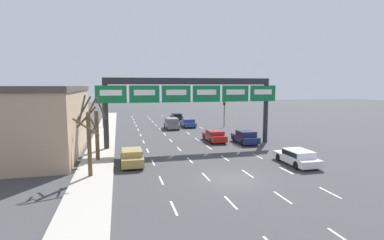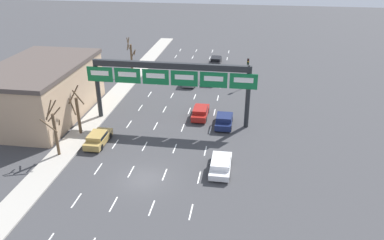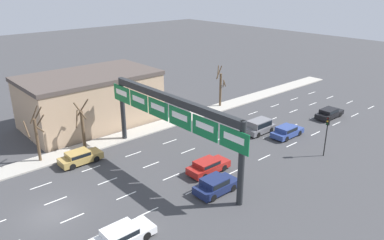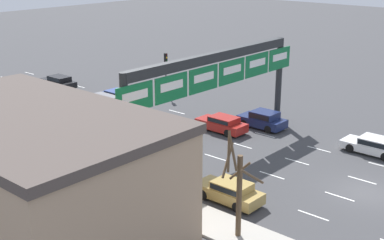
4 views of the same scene
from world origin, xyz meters
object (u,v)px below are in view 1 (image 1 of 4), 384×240
object	(u,v)px
car_white	(297,157)
tree_bare_third	(97,130)
sign_gantry	(191,93)
tree_bare_closest	(103,109)
car_red	(214,135)
car_gold	(132,156)
suv_grey	(172,123)
car_blue	(188,122)
car_navy	(245,137)
traffic_light_near_gantry	(224,107)
car_black	(177,117)
tree_bare_second	(88,136)

from	to	relation	value
car_white	tree_bare_third	xyz separation A→B (m)	(-16.49, 5.22, 2.09)
sign_gantry	tree_bare_closest	xyz separation A→B (m)	(-10.10, 17.15, -2.88)
car_white	car_red	bearing A→B (deg)	106.49
car_gold	suv_grey	bearing A→B (deg)	70.96
car_blue	car_navy	xyz separation A→B (m)	(3.28, -15.24, 0.07)
car_blue	traffic_light_near_gantry	distance (m)	6.35
traffic_light_near_gantry	tree_bare_closest	world-z (taller)	tree_bare_closest
car_blue	car_black	xyz separation A→B (m)	(-0.03, 9.75, -0.01)
car_white	tree_bare_third	distance (m)	17.42
sign_gantry	tree_bare_closest	size ratio (longest dim) A/B	3.36
tree_bare_closest	car_black	bearing A→B (deg)	30.09
car_red	traffic_light_near_gantry	world-z (taller)	traffic_light_near_gantry
car_red	traffic_light_near_gantry	xyz separation A→B (m)	(5.53, 11.85, 2.46)
car_red	tree_bare_closest	xyz separation A→B (m)	(-13.43, 15.30, 2.27)
traffic_light_near_gantry	tree_bare_third	distance (m)	26.14
car_black	tree_bare_second	size ratio (longest dim) A/B	0.80
sign_gantry	suv_grey	size ratio (longest dim) A/B	4.87
car_navy	car_blue	bearing A→B (deg)	102.13
suv_grey	tree_bare_closest	size ratio (longest dim) A/B	0.69
car_red	tree_bare_third	xyz separation A→B (m)	(-12.99, -6.58, 2.06)
car_white	tree_bare_closest	bearing A→B (deg)	121.98
sign_gantry	suv_grey	world-z (taller)	sign_gantry
tree_bare_third	car_navy	bearing A→B (deg)	15.80
car_blue	traffic_light_near_gantry	bearing A→B (deg)	-13.44
suv_grey	car_red	xyz separation A→B (m)	(3.13, -11.66, -0.21)
car_gold	tree_bare_third	bearing A→B (deg)	146.36
sign_gantry	tree_bare_second	bearing A→B (deg)	-136.01
suv_grey	tree_bare_second	xyz separation A→B (m)	(-10.09, -23.07, 2.10)
car_gold	tree_bare_third	size ratio (longest dim) A/B	0.78
car_white	tree_bare_second	bearing A→B (deg)	178.65
car_black	tree_bare_second	world-z (taller)	tree_bare_second
sign_gantry	tree_bare_third	distance (m)	11.19
car_navy	car_gold	distance (m)	14.71
car_navy	car_gold	size ratio (longest dim) A/B	0.96
car_gold	car_black	bearing A→B (deg)	72.55
car_gold	tree_bare_third	world-z (taller)	tree_bare_third
car_red	car_black	distance (m)	22.96
car_red	car_navy	bearing A→B (deg)	-33.09
tree_bare_second	car_blue	bearing A→B (deg)	62.06
car_black	tree_bare_third	bearing A→B (deg)	-113.41
car_navy	suv_grey	bearing A→B (deg)	114.51
car_red	tree_bare_second	world-z (taller)	tree_bare_second
sign_gantry	traffic_light_near_gantry	size ratio (longest dim) A/B	4.50
car_red	car_white	xyz separation A→B (m)	(3.50, -11.81, -0.03)
car_white	car_gold	distance (m)	13.98
car_red	car_gold	xyz separation A→B (m)	(-10.09, -8.51, 0.00)
sign_gantry	car_navy	distance (m)	8.21
tree_bare_closest	tree_bare_third	world-z (taller)	tree_bare_closest
sign_gantry	tree_bare_third	xyz separation A→B (m)	(-9.66, -4.72, -3.10)
car_blue	suv_grey	xyz separation A→B (m)	(-2.96, -1.55, 0.21)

